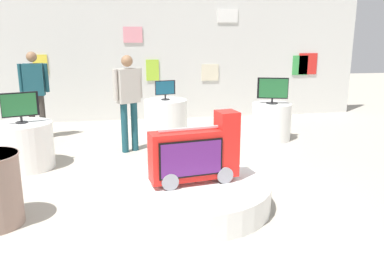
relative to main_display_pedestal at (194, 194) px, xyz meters
The scene contains 12 objects.
ground_plane 0.42m from the main_display_pedestal, behind, with size 30.00×30.00×0.00m, color #A8A091.
back_wall_display 5.50m from the main_display_pedestal, 94.04° to the left, with size 11.04×0.13×3.12m.
main_display_pedestal is the anchor object (origin of this frame).
novelty_firetruck_tv 0.51m from the main_display_pedestal, ahead, with size 1.11×0.47×0.86m.
display_pedestal_left_rear 3.71m from the main_display_pedestal, 89.31° to the left, with size 0.90×0.90×0.73m, color white.
tv_on_left_rear 3.79m from the main_display_pedestal, 89.33° to the left, with size 0.43×0.17×0.41m.
display_pedestal_center_rear 3.57m from the main_display_pedestal, 54.37° to the left, with size 0.78×0.78×0.73m, color white.
tv_on_center_rear 3.66m from the main_display_pedestal, 54.32° to the left, with size 0.59×0.23×0.51m.
display_pedestal_right_rear 3.05m from the main_display_pedestal, 141.61° to the left, with size 0.89×0.89×0.73m, color white.
tv_on_right_rear 3.16m from the main_display_pedestal, 141.68° to the left, with size 0.53×0.21×0.48m.
shopper_browsing_near_truck 4.59m from the main_display_pedestal, 124.24° to the left, with size 0.56×0.21×1.74m.
shopper_browsing_rear 2.77m from the main_display_pedestal, 106.06° to the left, with size 0.51×0.35×1.72m.
Camera 1 is at (-0.41, -4.46, 2.08)m, focal length 37.17 mm.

